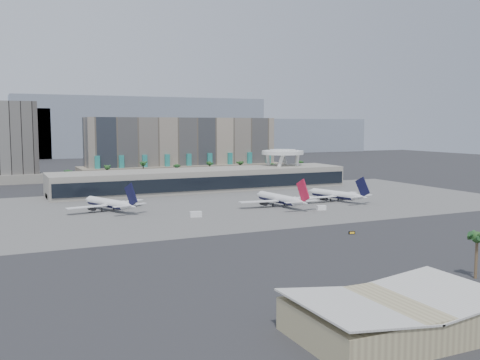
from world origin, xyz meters
name	(u,v)px	position (x,y,z in m)	size (l,w,h in m)	color
ground	(306,221)	(0.00, 0.00, 0.00)	(900.00, 900.00, 0.00)	#232326
apron_pad	(245,203)	(0.00, 55.00, 0.03)	(260.00, 130.00, 0.06)	#5B5B59
mountain_ridge	(117,131)	(27.88, 470.00, 29.89)	(680.00, 60.00, 70.00)	gray
hotel	(183,155)	(10.00, 174.41, 16.81)	(140.00, 30.00, 42.00)	gray
office_tower	(16,147)	(-95.00, 200.00, 22.94)	(30.00, 30.00, 52.00)	black
terminal	(204,179)	(0.00, 109.84, 6.52)	(170.00, 32.50, 14.50)	#A29C8E
saucer_structure	(283,155)	(55.00, 116.00, 18.45)	(26.00, 26.00, 21.89)	white
palm_row	(194,167)	(7.00, 145.00, 10.50)	(157.80, 2.80, 13.10)	brown
hangar_left	(395,316)	(-45.00, -102.00, 3.20)	(36.65, 22.60, 7.55)	#9C8E68
airliner_left	(109,203)	(-64.02, 57.83, 3.40)	(35.78, 36.89, 13.50)	white
airliner_centre	(280,199)	(9.45, 37.69, 3.60)	(39.94, 41.29, 14.26)	white
airliner_right	(336,194)	(42.57, 41.22, 3.32)	(35.96, 37.29, 13.17)	white
service_vehicle_a	(196,214)	(-35.20, 27.07, 1.15)	(4.71, 2.30, 2.30)	white
service_vehicle_b	(321,208)	(20.82, 20.85, 1.01)	(3.93, 2.24, 2.02)	white
taxiway_sign	(352,233)	(1.30, -27.33, 0.52)	(2.30, 0.86, 1.04)	black
near_palm_a	(477,243)	(-3.54, -83.08, 8.74)	(6.00, 6.00, 11.56)	brown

